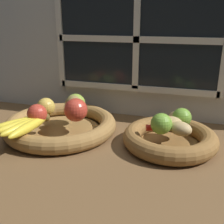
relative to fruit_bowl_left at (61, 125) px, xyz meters
The scene contains 16 objects.
ground_plane 22.31cm from the fruit_bowl_left, 10.00° to the right, with size 140.00×90.00×3.00cm, color brown.
back_wall 42.18cm from the fruit_bowl_left, 50.25° to the left, with size 140.00×4.60×55.00cm.
fruit_bowl_left is the anchor object (origin of this frame).
fruit_bowl_right 38.31cm from the fruit_bowl_left, ahead, with size 29.77×29.77×5.58cm.
apple_green_back 9.63cm from the fruit_bowl_left, 61.90° to the left, with size 7.16×7.16×7.16cm, color #8CAD3D.
apple_red_front 10.46cm from the fruit_bowl_left, 122.79° to the right, with size 6.56×6.56×6.56cm, color #B73828.
apple_golden_left 8.44cm from the fruit_bowl_left, behind, with size 6.43×6.43×6.43cm, color gold.
apple_red_right 9.90cm from the fruit_bowl_left, 12.39° to the right, with size 7.93×7.93×7.93cm, color #B73828.
pear_brown 8.54cm from the fruit_bowl_left, 20.33° to the left, with size 6.22×5.61×7.97cm, color olive.
banana_bunch_front 14.82cm from the fruit_bowl_left, 113.41° to the right, with size 13.49×19.23×3.05cm.
potato_small 41.88cm from the fruit_bowl_left, ahead, with size 6.94×5.19×4.19cm, color tan.
potato_large 38.66cm from the fruit_bowl_left, ahead, with size 7.19×5.93×4.41cm, color tan.
potato_back 40.87cm from the fruit_bowl_left, ahead, with size 7.06×5.61×4.88cm, color tan.
lime_near 36.51cm from the fruit_bowl_left, ahead, with size 6.48×6.48×6.48cm, color #6B9E33.
lime_far 41.89cm from the fruit_bowl_left, ahead, with size 6.20×6.20×6.20cm, color #6B9E33.
chili_pepper 36.37cm from the fruit_bowl_left, ahead, with size 2.10×2.10×10.52cm, color red.
Camera 1 is at (22.12, -76.37, 39.09)cm, focal length 43.49 mm.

